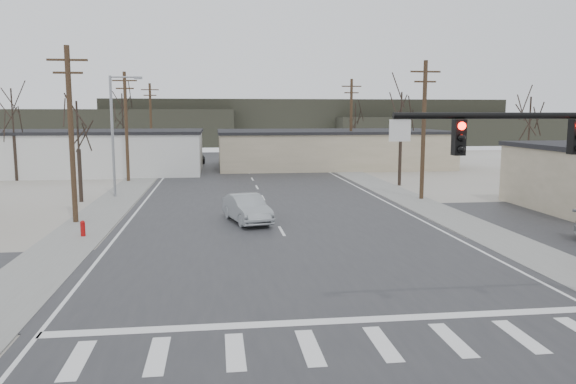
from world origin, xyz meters
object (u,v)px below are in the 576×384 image
object	(u,v)px
car_far_b	(196,159)
fire_hydrant	(83,228)
car_far_a	(273,163)
sedan_crossing	(247,208)

from	to	relation	value
car_far_b	fire_hydrant	bearing A→B (deg)	-85.83
fire_hydrant	car_far_a	world-z (taller)	car_far_a
car_far_a	car_far_b	bearing A→B (deg)	-54.10
car_far_b	car_far_a	bearing A→B (deg)	-26.16
fire_hydrant	car_far_b	world-z (taller)	car_far_b
fire_hydrant	sedan_crossing	distance (m)	8.94
fire_hydrant	sedan_crossing	world-z (taller)	sedan_crossing
fire_hydrant	car_far_a	xyz separation A→B (m)	(13.16, 33.37, 0.30)
car_far_b	sedan_crossing	bearing A→B (deg)	-73.22
sedan_crossing	car_far_b	distance (m)	37.39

